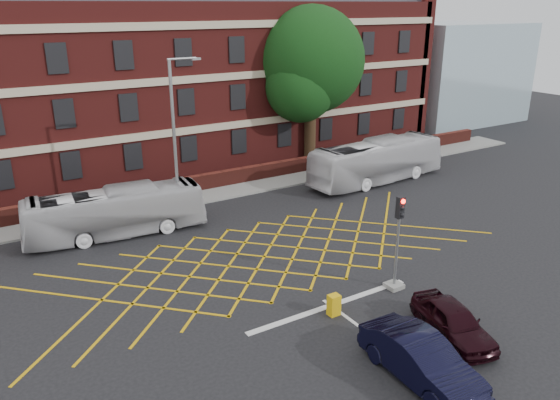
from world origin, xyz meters
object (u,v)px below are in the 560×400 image
deciduous_tree (311,68)px  traffic_light_near (397,252)px  utility_cabinet (334,305)px  street_lamp (178,170)px  car_navy (421,359)px  bus_left (115,212)px  car_maroon (453,321)px  bus_right (377,161)px

deciduous_tree → traffic_light_near: bearing=-114.5°
traffic_light_near → utility_cabinet: (-3.62, -0.36, -1.32)m
street_lamp → car_navy: bearing=-84.9°
bus_left → deciduous_tree: (17.51, 6.99, 5.92)m
bus_left → car_navy: size_ratio=2.01×
car_navy → car_maroon: size_ratio=1.18×
car_maroon → deciduous_tree: size_ratio=0.34×
street_lamp → deciduous_tree: bearing=27.4°
traffic_light_near → street_lamp: bearing=113.1°
car_maroon → utility_cabinet: 4.59m
car_navy → traffic_light_near: size_ratio=1.11×
car_maroon → utility_cabinet: (-2.82, 3.62, -0.24)m
bus_left → bus_right: bus_right is taller
car_navy → traffic_light_near: traffic_light_near is taller
bus_right → street_lamp: street_lamp is taller
street_lamp → utility_cabinet: (1.52, -12.41, -2.75)m
street_lamp → utility_cabinet: bearing=-83.0°
street_lamp → utility_cabinet: 12.80m
street_lamp → utility_cabinet: size_ratio=10.43×
bus_right → car_maroon: bus_right is taller
deciduous_tree → street_lamp: deciduous_tree is taller
bus_right → deciduous_tree: 9.26m
bus_left → traffic_light_near: bearing=-138.7°
deciduous_tree → traffic_light_near: 21.88m
car_maroon → utility_cabinet: size_ratio=4.55×
bus_right → utility_cabinet: (-13.14, -12.42, -1.05)m
bus_left → utility_cabinet: (5.10, -12.64, -0.88)m
car_navy → utility_cabinet: (0.01, 4.74, -0.34)m
bus_right → deciduous_tree: bearing=2.2°
car_maroon → deciduous_tree: (9.59, 23.26, 6.56)m
traffic_light_near → street_lamp: size_ratio=0.46×
bus_right → traffic_light_near: traffic_light_near is taller
traffic_light_near → utility_cabinet: traffic_light_near is taller
bus_left → deciduous_tree: size_ratio=0.80×
car_navy → traffic_light_near: bearing=56.3°
car_maroon → car_navy: bearing=-144.3°
car_navy → traffic_light_near: (3.63, 5.10, 0.98)m
car_maroon → street_lamp: size_ratio=0.44×
bus_right → street_lamp: bearing=86.6°
street_lamp → traffic_light_near: bearing=-66.9°
deciduous_tree → bus_right: bearing=-84.3°
bus_right → utility_cabinet: 18.11m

